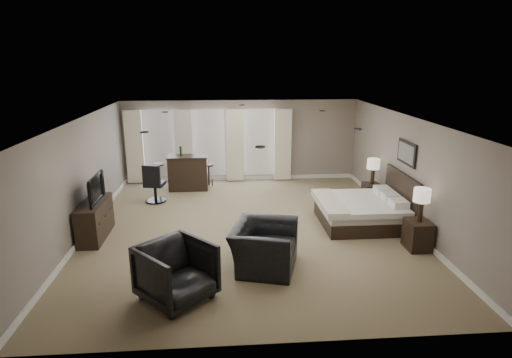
{
  "coord_description": "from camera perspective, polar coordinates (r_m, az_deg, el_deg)",
  "views": [
    {
      "loc": [
        -0.57,
        -9.39,
        3.9
      ],
      "look_at": [
        0.2,
        0.4,
        1.1
      ],
      "focal_mm": 30.0,
      "sensor_mm": 36.0,
      "label": 1
    }
  ],
  "objects": [
    {
      "name": "bar_counter",
      "position": [
        13.15,
        -9.03,
        0.86
      ],
      "size": [
        1.22,
        0.63,
        1.06
      ],
      "primitive_type": "cube",
      "color": "black",
      "rests_on": "ground"
    },
    {
      "name": "bar_stool_left",
      "position": [
        13.72,
        -12.78,
        0.57
      ],
      "size": [
        0.36,
        0.36,
        0.72
      ],
      "primitive_type": "cube",
      "rotation": [
        0.0,
        0.0,
        0.06
      ],
      "color": "black",
      "rests_on": "ground"
    },
    {
      "name": "lamp_far",
      "position": [
        12.01,
        15.32,
        0.98
      ],
      "size": [
        0.34,
        0.34,
        0.7
      ],
      "primitive_type": "cube",
      "color": "beige",
      "rests_on": "nightstand_far"
    },
    {
      "name": "room",
      "position": [
        9.76,
        -0.99,
        0.46
      ],
      "size": [
        7.6,
        8.6,
        2.64
      ],
      "color": "#7B6C4E",
      "rests_on": "ground"
    },
    {
      "name": "nightstand_far",
      "position": [
        12.18,
        15.1,
        -1.91
      ],
      "size": [
        0.43,
        0.52,
        0.57
      ],
      "primitive_type": "cube",
      "color": "black",
      "rests_on": "ground"
    },
    {
      "name": "bar_stool_right",
      "position": [
        13.55,
        -6.3,
        0.59
      ],
      "size": [
        0.36,
        0.36,
        0.68
      ],
      "primitive_type": "cube",
      "rotation": [
        0.0,
        0.0,
        0.13
      ],
      "color": "black",
      "rests_on": "ground"
    },
    {
      "name": "wall_art",
      "position": [
        10.6,
        19.4,
        3.31
      ],
      "size": [
        0.04,
        0.96,
        0.56
      ],
      "primitive_type": "cube",
      "color": "slate",
      "rests_on": "room"
    },
    {
      "name": "lamp_near",
      "position": [
        9.44,
        21.15,
        -3.26
      ],
      "size": [
        0.34,
        0.34,
        0.71
      ],
      "primitive_type": "cube",
      "color": "beige",
      "rests_on": "nightstand_near"
    },
    {
      "name": "tv",
      "position": [
        10.06,
        -20.94,
        -2.49
      ],
      "size": [
        0.61,
        1.05,
        0.14
      ],
      "primitive_type": "imported",
      "rotation": [
        0.0,
        0.0,
        1.57
      ],
      "color": "black",
      "rests_on": "dresser"
    },
    {
      "name": "dresser",
      "position": [
        10.21,
        -20.67,
        -5.09
      ],
      "size": [
        0.46,
        1.44,
        0.84
      ],
      "primitive_type": "cube",
      "color": "black",
      "rests_on": "ground"
    },
    {
      "name": "bed",
      "position": [
        10.49,
        13.23,
        -2.67
      ],
      "size": [
        1.98,
        1.89,
        1.26
      ],
      "primitive_type": "cube",
      "color": "silver",
      "rests_on": "ground"
    },
    {
      "name": "window_bay",
      "position": [
        13.77,
        -6.21,
        4.52
      ],
      "size": [
        5.25,
        0.2,
        2.3
      ],
      "color": "silver",
      "rests_on": "room"
    },
    {
      "name": "armchair_near",
      "position": [
        8.17,
        1.07,
        -8.08
      ],
      "size": [
        1.18,
        1.5,
        1.15
      ],
      "primitive_type": "imported",
      "rotation": [
        0.0,
        0.0,
        1.29
      ],
      "color": "black",
      "rests_on": "ground"
    },
    {
      "name": "desk_chair",
      "position": [
        12.17,
        -13.35,
        -0.49
      ],
      "size": [
        0.65,
        0.65,
        1.11
      ],
      "primitive_type": "cube",
      "rotation": [
        0.0,
        0.0,
        2.96
      ],
      "color": "black",
      "rests_on": "ground"
    },
    {
      "name": "nightstand_near",
      "position": [
        9.66,
        20.75,
        -6.99
      ],
      "size": [
        0.46,
        0.57,
        0.62
      ],
      "primitive_type": "cube",
      "color": "black",
      "rests_on": "ground"
    },
    {
      "name": "armchair_far",
      "position": [
        7.29,
        -10.59,
        -11.8
      ],
      "size": [
        1.44,
        1.44,
        1.08
      ],
      "primitive_type": "imported",
      "rotation": [
        0.0,
        0.0,
        0.75
      ],
      "color": "black",
      "rests_on": "ground"
    }
  ]
}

